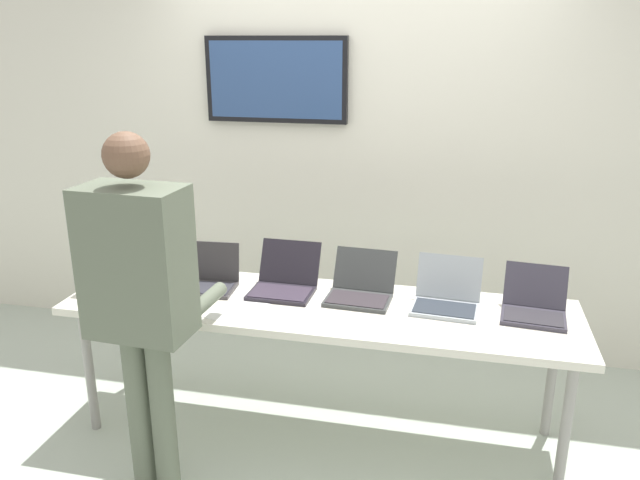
# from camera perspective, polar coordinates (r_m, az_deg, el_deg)

# --- Properties ---
(ground) EXTENTS (8.00, 8.00, 0.04)m
(ground) POSITION_cam_1_polar(r_m,az_deg,el_deg) (3.61, -0.10, -17.29)
(ground) COLOR #B4C1B3
(back_wall) EXTENTS (8.00, 0.11, 2.43)m
(back_wall) POSITION_cam_1_polar(r_m,az_deg,el_deg) (4.14, 3.20, 6.39)
(back_wall) COLOR silver
(back_wall) RESTS_ON ground
(workbench) EXTENTS (2.63, 0.70, 0.76)m
(workbench) POSITION_cam_1_polar(r_m,az_deg,el_deg) (3.24, -0.11, -6.77)
(workbench) COLOR silver
(workbench) RESTS_ON ground
(equipment_box) EXTENTS (0.36, 0.40, 0.30)m
(equipment_box) POSITION_cam_1_polar(r_m,az_deg,el_deg) (3.62, -16.78, -1.42)
(equipment_box) COLOR gray
(equipment_box) RESTS_ON workbench
(laptop_station_0) EXTENTS (0.39, 0.28, 0.23)m
(laptop_station_0) POSITION_cam_1_polar(r_m,az_deg,el_deg) (3.47, -10.73, -3.41)
(laptop_station_0) COLOR #393638
(laptop_station_0) RESTS_ON workbench
(laptop_station_1) EXTENTS (0.34, 0.36, 0.24)m
(laptop_station_1) POSITION_cam_1_polar(r_m,az_deg,el_deg) (3.37, -3.27, -3.77)
(laptop_station_1) COLOR #242029
(laptop_station_1) RESTS_ON workbench
(laptop_station_2) EXTENTS (0.35, 0.36, 0.22)m
(laptop_station_2) POSITION_cam_1_polar(r_m,az_deg,el_deg) (3.29, 3.74, -4.43)
(laptop_station_2) COLOR #3A3C3C
(laptop_station_2) RESTS_ON workbench
(laptop_station_3) EXTENTS (0.35, 0.33, 0.24)m
(laptop_station_3) POSITION_cam_1_polar(r_m,az_deg,el_deg) (3.23, 11.51, -5.12)
(laptop_station_3) COLOR #ABB4BC
(laptop_station_3) RESTS_ON workbench
(laptop_station_4) EXTENTS (0.33, 0.36, 0.22)m
(laptop_station_4) POSITION_cam_1_polar(r_m,az_deg,el_deg) (3.26, 19.04, -5.67)
(laptop_station_4) COLOR #373340
(laptop_station_4) RESTS_ON workbench
(person) EXTENTS (0.45, 0.60, 1.71)m
(person) POSITION_cam_1_polar(r_m,az_deg,el_deg) (2.79, -16.16, -4.25)
(person) COLOR #5F6855
(person) RESTS_ON ground
(paper_sheet) EXTENTS (0.29, 0.34, 0.00)m
(paper_sheet) POSITION_cam_1_polar(r_m,az_deg,el_deg) (3.17, -7.61, -6.42)
(paper_sheet) COLOR white
(paper_sheet) RESTS_ON workbench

